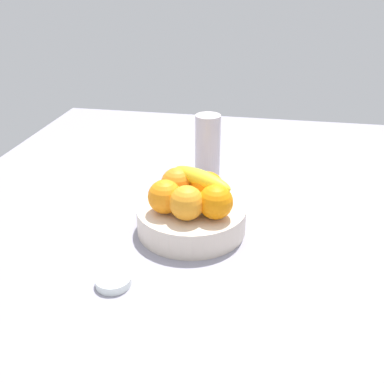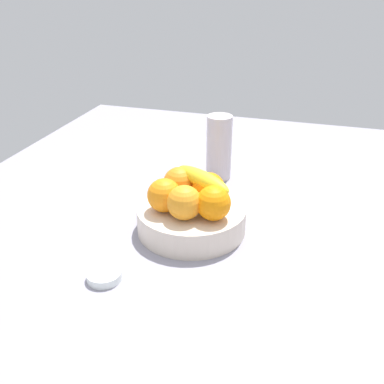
# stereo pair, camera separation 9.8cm
# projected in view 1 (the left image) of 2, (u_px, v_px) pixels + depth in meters

# --- Properties ---
(ground_plane) EXTENTS (1.80, 1.40, 0.03)m
(ground_plane) POSITION_uv_depth(u_px,v_px,m) (191.00, 235.00, 1.07)
(ground_plane) COLOR gray
(fruit_bowl) EXTENTS (0.26, 0.26, 0.06)m
(fruit_bowl) POSITION_uv_depth(u_px,v_px,m) (192.00, 219.00, 1.05)
(fruit_bowl) COLOR beige
(fruit_bowl) RESTS_ON ground_plane
(orange_front_left) EXTENTS (0.08, 0.08, 0.08)m
(orange_front_left) POSITION_uv_depth(u_px,v_px,m) (165.00, 197.00, 1.00)
(orange_front_left) COLOR orange
(orange_front_left) RESTS_ON fruit_bowl
(orange_front_right) EXTENTS (0.08, 0.08, 0.08)m
(orange_front_right) POSITION_uv_depth(u_px,v_px,m) (188.00, 203.00, 0.97)
(orange_front_right) COLOR orange
(orange_front_right) RESTS_ON fruit_bowl
(orange_center) EXTENTS (0.08, 0.08, 0.08)m
(orange_center) POSITION_uv_depth(u_px,v_px,m) (216.00, 202.00, 0.97)
(orange_center) COLOR orange
(orange_center) RESTS_ON fruit_bowl
(orange_back_left) EXTENTS (0.08, 0.08, 0.08)m
(orange_back_left) POSITION_uv_depth(u_px,v_px,m) (208.00, 188.00, 1.03)
(orange_back_left) COLOR orange
(orange_back_left) RESTS_ON fruit_bowl
(orange_back_right) EXTENTS (0.08, 0.08, 0.08)m
(orange_back_right) POSITION_uv_depth(u_px,v_px,m) (177.00, 184.00, 1.05)
(orange_back_right) COLOR orange
(orange_back_right) RESTS_ON fruit_bowl
(banana_bunch) EXTENTS (0.17, 0.16, 0.08)m
(banana_bunch) POSITION_uv_depth(u_px,v_px,m) (203.00, 187.00, 1.03)
(banana_bunch) COLOR gold
(banana_bunch) RESTS_ON fruit_bowl
(thermos_tumbler) EXTENTS (0.07, 0.07, 0.19)m
(thermos_tumbler) POSITION_uv_depth(u_px,v_px,m) (208.00, 147.00, 1.29)
(thermos_tumbler) COLOR beige
(thermos_tumbler) RESTS_ON ground_plane
(jar_lid) EXTENTS (0.07, 0.07, 0.02)m
(jar_lid) POSITION_uv_depth(u_px,v_px,m) (113.00, 281.00, 0.88)
(jar_lid) COLOR white
(jar_lid) RESTS_ON ground_plane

